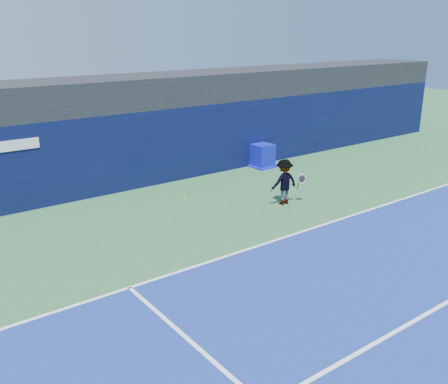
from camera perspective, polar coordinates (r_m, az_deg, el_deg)
The scene contains 8 objects.
ground at distance 13.35m, azimuth 15.39°, elevation -9.33°, with size 80.00×80.00×0.00m, color #2D6435.
baseline at distance 15.14m, azimuth 6.49°, elevation -5.31°, with size 24.00×0.10×0.01m, color white.
service_line at distance 12.40m, azimuth 22.76°, elevation -12.36°, with size 24.00×0.10×0.01m, color white.
stadium_band at distance 21.03m, azimuth -9.40°, elevation 11.35°, with size 36.00×3.00×1.20m, color black.
back_wall_assembly at distance 20.51m, azimuth -7.80°, elevation 5.30°, with size 36.00×1.03×3.00m.
equipment_cart at distance 22.82m, azimuth 4.41°, elevation 4.08°, with size 1.10×1.10×1.04m.
tennis_player at distance 17.87m, azimuth 6.88°, elevation 1.16°, with size 1.30×0.74×1.64m.
tennis_ball at distance 16.10m, azimuth -4.55°, elevation -0.79°, with size 0.07×0.07×0.07m.
Camera 1 is at (-9.60, -7.05, 6.02)m, focal length 40.00 mm.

